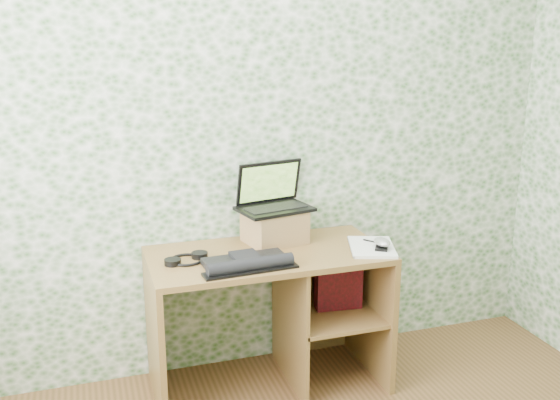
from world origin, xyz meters
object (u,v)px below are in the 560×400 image
object	(u,v)px
laptop	(272,198)
notepad	(372,247)
desk	(280,297)
riser	(275,226)
keyboard	(247,262)

from	to	relation	value
laptop	notepad	distance (m)	0.58
notepad	desk	bearing A→B (deg)	-177.85
riser	keyboard	bearing A→B (deg)	-127.20
desk	laptop	world-z (taller)	laptop
desk	notepad	size ratio (longest dim) A/B	3.79
laptop	keyboard	xyz separation A→B (m)	(-0.23, -0.35, -0.21)
riser	keyboard	xyz separation A→B (m)	(-0.23, -0.31, -0.07)
keyboard	notepad	distance (m)	0.68
desk	notepad	world-z (taller)	notepad
desk	keyboard	bearing A→B (deg)	-139.87
riser	keyboard	size ratio (longest dim) A/B	0.63
riser	keyboard	world-z (taller)	riser
riser	notepad	size ratio (longest dim) A/B	0.92
riser	laptop	world-z (taller)	laptop
notepad	riser	bearing A→B (deg)	169.48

